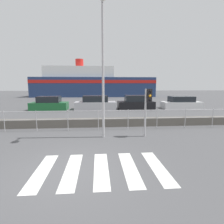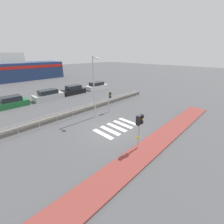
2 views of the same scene
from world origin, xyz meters
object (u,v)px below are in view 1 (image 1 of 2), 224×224
streetlamp (103,56)px  parked_car_silver (95,103)px  ferry_boat (91,84)px  parked_car_black (136,103)px  parked_car_green (49,104)px  parked_car_white (181,103)px  traffic_light_far (148,102)px

streetlamp → parked_car_silver: size_ratio=1.45×
ferry_boat → parked_car_black: bearing=-75.9°
parked_car_green → parked_car_white: parked_car_green is taller
streetlamp → ferry_boat: size_ratio=0.23×
traffic_light_far → parked_car_white: 12.72m
traffic_light_far → ferry_boat: 33.69m
parked_car_black → parked_car_white: bearing=0.0°
parked_car_silver → parked_car_black: parked_car_black is taller
streetlamp → parked_car_black: 11.84m
traffic_light_far → parked_car_green: bearing=126.0°
parked_car_green → parked_car_black: parked_car_black is taller
parked_car_silver → parked_car_black: 4.49m
streetlamp → parked_car_white: bearing=49.3°
parked_car_green → parked_car_black: size_ratio=0.96×
traffic_light_far → parked_car_black: bearing=80.8°
traffic_light_far → parked_car_white: traffic_light_far is taller
ferry_boat → parked_car_silver: ferry_boat is taller
traffic_light_far → parked_car_white: bearing=56.7°
parked_car_silver → parked_car_white: 9.72m
parked_car_white → streetlamp: bearing=-130.7°
streetlamp → parked_car_green: size_ratio=1.68×
parked_car_black → parked_car_silver: bearing=180.0°
streetlamp → traffic_light_far: bearing=2.0°
streetlamp → parked_car_silver: streetlamp is taller
parked_car_green → parked_car_silver: 4.93m
traffic_light_far → ferry_boat: bearing=96.9°
ferry_boat → parked_car_black: ferry_boat is taller
ferry_boat → traffic_light_far: bearing=-83.1°
ferry_boat → streetlamp: bearing=-86.9°
traffic_light_far → ferry_boat: size_ratio=0.09×
streetlamp → ferry_boat: 33.57m
parked_car_silver → parked_car_green: bearing=180.0°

